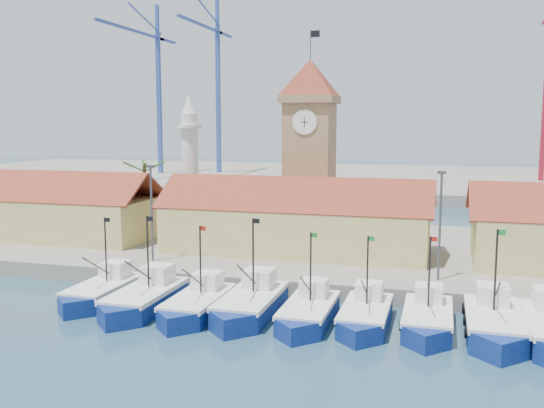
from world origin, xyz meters
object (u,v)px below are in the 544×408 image
(boat_0, at_px, (101,293))
(minaret, at_px, (190,163))
(clock_tower, at_px, (310,146))
(boat_4, at_px, (308,314))

(boat_0, height_order, minaret, minaret)
(clock_tower, height_order, minaret, clock_tower)
(boat_4, relative_size, clock_tower, 0.40)
(boat_0, relative_size, boat_4, 1.04)
(boat_4, relative_size, minaret, 0.56)
(clock_tower, xyz_separation_m, minaret, (-15.00, 2.00, -2.23))
(boat_0, bearing_deg, minaret, 96.58)
(boat_0, relative_size, clock_tower, 0.42)
(minaret, bearing_deg, boat_0, -83.42)
(boat_0, bearing_deg, clock_tower, 61.96)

